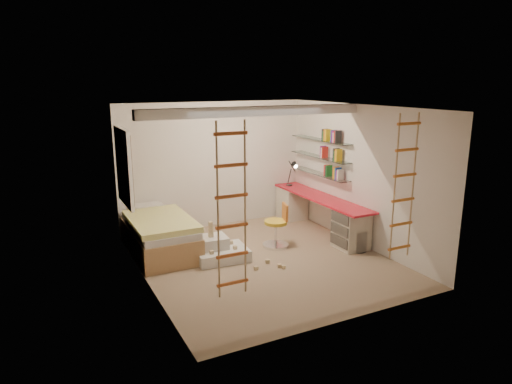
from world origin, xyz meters
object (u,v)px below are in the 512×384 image
desk (319,213)px  swivel_chair (277,231)px  bed (159,234)px  play_platform (218,250)px

desk → swivel_chair: (-1.18, -0.36, -0.10)m
desk → bed: desk is taller
bed → play_platform: bed is taller
bed → swivel_chair: 2.14m
swivel_chair → bed: bearing=160.2°
desk → bed: 3.22m
swivel_chair → play_platform: size_ratio=0.87×
bed → desk: bearing=-6.5°
bed → play_platform: bearing=-44.5°
swivel_chair → desk: bearing=17.0°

